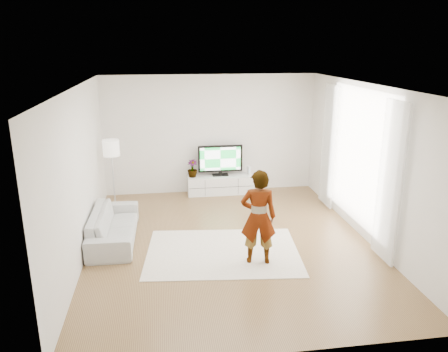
{
  "coord_description": "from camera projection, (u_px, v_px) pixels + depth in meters",
  "views": [
    {
      "loc": [
        -1.15,
        -7.13,
        3.45
      ],
      "look_at": [
        -0.05,
        0.4,
        1.15
      ],
      "focal_mm": 35.0,
      "sensor_mm": 36.0,
      "label": 1
    }
  ],
  "objects": [
    {
      "name": "floor",
      "position": [
        230.0,
        243.0,
        7.9
      ],
      "size": [
        6.0,
        6.0,
        0.0
      ],
      "primitive_type": "plane",
      "color": "olive",
      "rests_on": "ground"
    },
    {
      "name": "ceiling",
      "position": [
        231.0,
        86.0,
        7.1
      ],
      "size": [
        6.0,
        6.0,
        0.0
      ],
      "primitive_type": "plane",
      "color": "white",
      "rests_on": "wall_back"
    },
    {
      "name": "wall_left",
      "position": [
        80.0,
        175.0,
        7.15
      ],
      "size": [
        0.02,
        6.0,
        2.8
      ],
      "primitive_type": "cube",
      "color": "silver",
      "rests_on": "floor"
    },
    {
      "name": "wall_right",
      "position": [
        367.0,
        163.0,
        7.85
      ],
      "size": [
        0.02,
        6.0,
        2.8
      ],
      "primitive_type": "cube",
      "color": "silver",
      "rests_on": "floor"
    },
    {
      "name": "wall_back",
      "position": [
        210.0,
        135.0,
        10.34
      ],
      "size": [
        5.0,
        0.02,
        2.8
      ],
      "primitive_type": "cube",
      "color": "silver",
      "rests_on": "floor"
    },
    {
      "name": "wall_front",
      "position": [
        274.0,
        245.0,
        4.66
      ],
      "size": [
        5.0,
        0.02,
        2.8
      ],
      "primitive_type": "cube",
      "color": "silver",
      "rests_on": "floor"
    },
    {
      "name": "window",
      "position": [
        359.0,
        157.0,
        8.11
      ],
      "size": [
        0.01,
        2.6,
        2.5
      ],
      "primitive_type": "cube",
      "color": "white",
      "rests_on": "wall_right"
    },
    {
      "name": "curtain_near",
      "position": [
        390.0,
        183.0,
        6.9
      ],
      "size": [
        0.04,
        0.7,
        2.6
      ],
      "primitive_type": "cube",
      "color": "white",
      "rests_on": "floor"
    },
    {
      "name": "curtain_far",
      "position": [
        329.0,
        146.0,
        9.36
      ],
      "size": [
        0.04,
        0.7,
        2.6
      ],
      "primitive_type": "cube",
      "color": "white",
      "rests_on": "floor"
    },
    {
      "name": "media_console",
      "position": [
        220.0,
        184.0,
        10.49
      ],
      "size": [
        1.58,
        0.45,
        0.44
      ],
      "color": "white",
      "rests_on": "floor"
    },
    {
      "name": "television",
      "position": [
        220.0,
        159.0,
        10.34
      ],
      "size": [
        1.06,
        0.21,
        0.74
      ],
      "color": "black",
      "rests_on": "media_console"
    },
    {
      "name": "game_console",
      "position": [
        249.0,
        170.0,
        10.49
      ],
      "size": [
        0.08,
        0.16,
        0.21
      ],
      "rotation": [
        0.0,
        0.0,
        0.21
      ],
      "color": "white",
      "rests_on": "media_console"
    },
    {
      "name": "potted_plant",
      "position": [
        192.0,
        168.0,
        10.27
      ],
      "size": [
        0.25,
        0.25,
        0.41
      ],
      "primitive_type": "imported",
      "rotation": [
        0.0,
        0.0,
        -0.07
      ],
      "color": "#3F7238",
      "rests_on": "media_console"
    },
    {
      "name": "rug",
      "position": [
        223.0,
        252.0,
        7.54
      ],
      "size": [
        2.78,
        2.13,
        0.01
      ],
      "primitive_type": "cube",
      "rotation": [
        0.0,
        0.0,
        -0.1
      ],
      "color": "white",
      "rests_on": "floor"
    },
    {
      "name": "player",
      "position": [
        258.0,
        217.0,
        6.98
      ],
      "size": [
        0.63,
        0.47,
        1.58
      ],
      "primitive_type": "imported",
      "rotation": [
        0.0,
        0.0,
        2.96
      ],
      "color": "#334772",
      "rests_on": "rug"
    },
    {
      "name": "sofa",
      "position": [
        114.0,
        225.0,
        7.95
      ],
      "size": [
        0.8,
        1.97,
        0.57
      ],
      "primitive_type": "imported",
      "rotation": [
        0.0,
        0.0,
        1.55
      ],
      "color": "#A7A7A2",
      "rests_on": "floor"
    },
    {
      "name": "floor_lamp",
      "position": [
        111.0,
        151.0,
        9.13
      ],
      "size": [
        0.34,
        0.34,
        1.54
      ],
      "color": "silver",
      "rests_on": "floor"
    }
  ]
}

